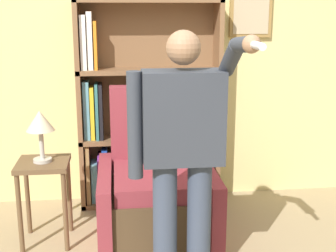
% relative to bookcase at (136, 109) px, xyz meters
% --- Properties ---
extents(wall_back, '(8.00, 0.11, 2.80)m').
position_rel_bookcase_xyz_m(wall_back, '(0.13, 0.16, 0.51)').
color(wall_back, '#DBCC84').
rests_on(wall_back, ground_plane).
extents(bookcase, '(1.26, 0.28, 1.85)m').
position_rel_bookcase_xyz_m(bookcase, '(0.00, 0.00, 0.00)').
color(bookcase, brown).
rests_on(bookcase, ground_plane).
extents(armchair, '(0.88, 0.92, 1.16)m').
position_rel_bookcase_xyz_m(armchair, '(0.11, -0.69, -0.53)').
color(armchair, '#4C3823').
rests_on(armchair, ground_plane).
extents(person_standing, '(0.63, 0.78, 1.65)m').
position_rel_bookcase_xyz_m(person_standing, '(0.21, -1.46, 0.06)').
color(person_standing, '#384256').
rests_on(person_standing, ground_plane).
extents(side_table, '(0.38, 0.38, 0.65)m').
position_rel_bookcase_xyz_m(side_table, '(-0.74, -0.70, -0.38)').
color(side_table, brown).
rests_on(side_table, ground_plane).
extents(table_lamp, '(0.21, 0.21, 0.39)m').
position_rel_bookcase_xyz_m(table_lamp, '(-0.74, -0.70, 0.05)').
color(table_lamp, '#B7B2A8').
rests_on(table_lamp, side_table).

